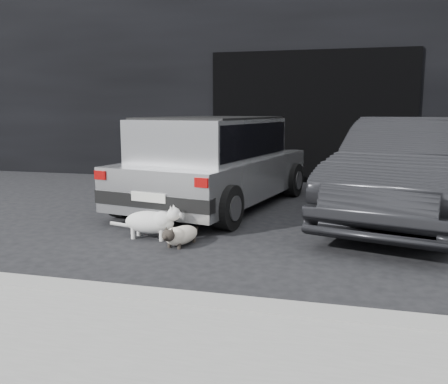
% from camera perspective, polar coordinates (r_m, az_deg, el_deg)
% --- Properties ---
extents(ground, '(80.00, 80.00, 0.00)m').
position_cam_1_polar(ground, '(6.08, -2.16, -3.94)').
color(ground, black).
rests_on(ground, ground).
extents(building_facade, '(34.00, 4.00, 5.00)m').
position_cam_1_polar(building_facade, '(11.73, 11.28, 14.81)').
color(building_facade, black).
rests_on(building_facade, ground).
extents(garage_opening, '(4.00, 0.10, 2.60)m').
position_cam_1_polar(garage_opening, '(9.67, 10.38, 8.81)').
color(garage_opening, black).
rests_on(garage_opening, ground).
extents(curb, '(18.00, 0.25, 0.12)m').
position_cam_1_polar(curb, '(3.42, 1.75, -14.04)').
color(curb, gray).
rests_on(curb, ground).
extents(silver_hatchback, '(2.38, 3.91, 1.35)m').
position_cam_1_polar(silver_hatchback, '(7.10, -1.12, 4.09)').
color(silver_hatchback, '#A2A3A6').
rests_on(silver_hatchback, ground).
extents(second_car, '(2.49, 4.34, 1.35)m').
position_cam_1_polar(second_car, '(6.62, 21.56, 2.47)').
color(second_car, black).
rests_on(second_car, ground).
extents(cat_siamese, '(0.36, 0.73, 0.26)m').
position_cam_1_polar(cat_siamese, '(5.13, -5.38, -5.22)').
color(cat_siamese, beige).
rests_on(cat_siamese, ground).
extents(cat_white, '(0.88, 0.31, 0.41)m').
position_cam_1_polar(cat_white, '(5.44, -8.57, -3.53)').
color(cat_white, silver).
rests_on(cat_white, ground).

